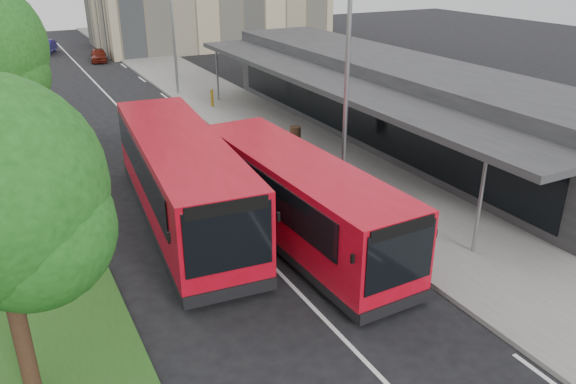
# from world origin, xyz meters

# --- Properties ---
(ground) EXTENTS (120.00, 120.00, 0.00)m
(ground) POSITION_xyz_m (0.00, 0.00, 0.00)
(ground) COLOR black
(ground) RESTS_ON ground
(pavement) EXTENTS (5.00, 80.00, 0.15)m
(pavement) POSITION_xyz_m (6.00, 20.00, 0.07)
(pavement) COLOR slate
(pavement) RESTS_ON ground
(lane_centre_line) EXTENTS (0.12, 70.00, 0.01)m
(lane_centre_line) POSITION_xyz_m (0.00, 15.00, 0.01)
(lane_centre_line) COLOR silver
(lane_centre_line) RESTS_ON ground
(kerb_dashes) EXTENTS (0.12, 56.00, 0.01)m
(kerb_dashes) POSITION_xyz_m (3.30, 19.00, 0.01)
(kerb_dashes) COLOR silver
(kerb_dashes) RESTS_ON ground
(station_building) EXTENTS (7.70, 26.00, 4.00)m
(station_building) POSITION_xyz_m (10.86, 8.00, 2.04)
(station_building) COLOR #29292B
(station_building) RESTS_ON ground
(lamp_post_near) EXTENTS (1.44, 0.28, 8.00)m
(lamp_post_near) POSITION_xyz_m (4.12, 2.00, 4.72)
(lamp_post_near) COLOR gray
(lamp_post_near) RESTS_ON pavement
(lamp_post_far) EXTENTS (1.44, 0.28, 8.00)m
(lamp_post_far) POSITION_xyz_m (4.12, 22.00, 4.72)
(lamp_post_far) COLOR gray
(lamp_post_far) RESTS_ON pavement
(bus_main) EXTENTS (2.90, 10.15, 2.85)m
(bus_main) POSITION_xyz_m (1.50, 0.48, 1.46)
(bus_main) COLOR red
(bus_main) RESTS_ON ground
(bus_second) EXTENTS (3.81, 11.36, 3.16)m
(bus_second) POSITION_xyz_m (-1.42, 3.53, 1.62)
(bus_second) COLOR red
(bus_second) RESTS_ON ground
(litter_bin) EXTENTS (0.68, 0.68, 0.96)m
(litter_bin) POSITION_xyz_m (5.87, 8.74, 0.63)
(litter_bin) COLOR #3E2919
(litter_bin) RESTS_ON pavement
(bollard) EXTENTS (0.21, 0.21, 1.02)m
(bollard) POSITION_xyz_m (5.00, 17.69, 0.66)
(bollard) COLOR #ECA60C
(bollard) RESTS_ON pavement
(car_near) EXTENTS (1.82, 3.42, 1.11)m
(car_near) POSITION_xyz_m (1.89, 36.94, 0.55)
(car_near) COLOR #5B150D
(car_near) RESTS_ON ground
(car_far) EXTENTS (2.46, 3.96, 1.23)m
(car_far) POSITION_xyz_m (-1.72, 43.32, 0.62)
(car_far) COLOR navy
(car_far) RESTS_ON ground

